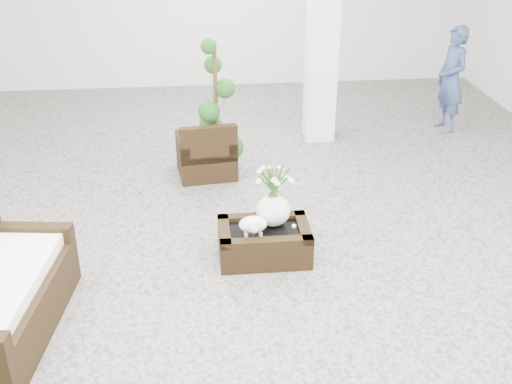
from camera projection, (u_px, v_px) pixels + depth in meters
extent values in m
plane|color=gray|center=(255.00, 240.00, 6.68)|extent=(11.00, 11.00, 0.00)
cube|color=white|center=(323.00, 16.00, 8.48)|extent=(0.40, 0.40, 3.50)
cube|color=black|center=(264.00, 243.00, 6.33)|extent=(0.90, 0.60, 0.31)
ellipsoid|color=white|center=(253.00, 226.00, 6.11)|extent=(0.28, 0.23, 0.21)
cylinder|color=white|center=(294.00, 226.00, 6.30)|extent=(0.04, 0.04, 0.03)
cube|color=black|center=(206.00, 147.00, 7.99)|extent=(0.78, 0.75, 0.75)
imported|color=navy|center=(451.00, 79.00, 9.22)|extent=(0.45, 0.61, 1.55)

